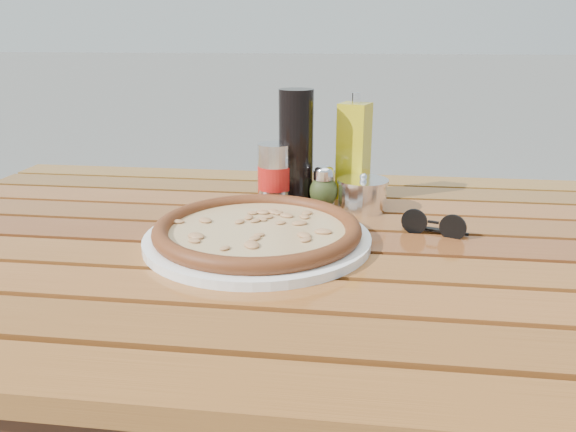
# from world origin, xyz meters

# --- Properties ---
(table) EXTENTS (1.40, 0.90, 0.75)m
(table) POSITION_xyz_m (0.00, -0.00, 0.67)
(table) COLOR #361B0C
(table) RESTS_ON ground
(plate) EXTENTS (0.40, 0.40, 0.01)m
(plate) POSITION_xyz_m (-0.04, -0.03, 0.76)
(plate) COLOR white
(plate) RESTS_ON table
(pizza) EXTENTS (0.38, 0.38, 0.03)m
(pizza) POSITION_xyz_m (-0.04, -0.03, 0.77)
(pizza) COLOR beige
(pizza) RESTS_ON plate
(pepper_shaker) EXTENTS (0.07, 0.07, 0.08)m
(pepper_shaker) POSITION_xyz_m (-0.05, 0.18, 0.79)
(pepper_shaker) COLOR #B02814
(pepper_shaker) RESTS_ON table
(oregano_shaker) EXTENTS (0.07, 0.07, 0.08)m
(oregano_shaker) POSITION_xyz_m (0.05, 0.18, 0.79)
(oregano_shaker) COLOR #38441B
(oregano_shaker) RESTS_ON table
(dark_bottle) EXTENTS (0.07, 0.07, 0.22)m
(dark_bottle) POSITION_xyz_m (-0.01, 0.20, 0.86)
(dark_bottle) COLOR black
(dark_bottle) RESTS_ON table
(soda_can) EXTENTS (0.07, 0.07, 0.12)m
(soda_can) POSITION_xyz_m (-0.05, 0.18, 0.81)
(soda_can) COLOR silver
(soda_can) RESTS_ON table
(olive_oil_cruet) EXTENTS (0.07, 0.07, 0.21)m
(olive_oil_cruet) POSITION_xyz_m (0.10, 0.25, 0.85)
(olive_oil_cruet) COLOR gold
(olive_oil_cruet) RESTS_ON table
(parmesan_tin) EXTENTS (0.11, 0.11, 0.07)m
(parmesan_tin) POSITION_xyz_m (0.12, 0.17, 0.78)
(parmesan_tin) COLOR white
(parmesan_tin) RESTS_ON table
(sunglasses) EXTENTS (0.11, 0.05, 0.04)m
(sunglasses) POSITION_xyz_m (0.24, 0.05, 0.77)
(sunglasses) COLOR black
(sunglasses) RESTS_ON table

